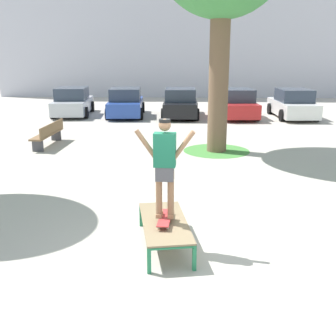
{
  "coord_description": "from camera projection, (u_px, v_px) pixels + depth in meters",
  "views": [
    {
      "loc": [
        -0.0,
        -6.44,
        3.25
      ],
      "look_at": [
        -0.32,
        1.73,
        1.0
      ],
      "focal_mm": 44.46,
      "sensor_mm": 36.0,
      "label": 1
    }
  ],
  "objects": [
    {
      "name": "building_facade",
      "position": [
        231.0,
        11.0,
        32.09
      ],
      "size": [
        35.78,
        4.0,
        12.84
      ],
      "primitive_type": "cube",
      "color": "silver",
      "rests_on": "ground"
    },
    {
      "name": "car_silver",
      "position": [
        73.0,
        102.0,
        22.63
      ],
      "size": [
        2.2,
        4.34,
        1.5
      ],
      "color": "#B7BABF",
      "rests_on": "ground"
    },
    {
      "name": "car_white",
      "position": [
        293.0,
        104.0,
        21.72
      ],
      "size": [
        2.03,
        4.26,
        1.5
      ],
      "color": "silver",
      "rests_on": "ground"
    },
    {
      "name": "skater",
      "position": [
        165.0,
        162.0,
        6.84
      ],
      "size": [
        1.0,
        0.3,
        1.69
      ],
      "color": "#8E6647",
      "rests_on": "skateboard"
    },
    {
      "name": "car_blue",
      "position": [
        126.0,
        103.0,
        22.28
      ],
      "size": [
        2.13,
        4.3,
        1.5
      ],
      "color": "#28479E",
      "rests_on": "ground"
    },
    {
      "name": "ground_plane",
      "position": [
        183.0,
        252.0,
        7.07
      ],
      "size": [
        120.0,
        120.0,
        0.0
      ],
      "primitive_type": "plane",
      "color": "#B2AA9E"
    },
    {
      "name": "car_red",
      "position": [
        236.0,
        104.0,
        21.85
      ],
      "size": [
        2.12,
        4.3,
        1.5
      ],
      "color": "red",
      "rests_on": "ground"
    },
    {
      "name": "skateboard",
      "position": [
        165.0,
        218.0,
        7.1
      ],
      "size": [
        0.25,
        0.81,
        0.09
      ],
      "color": "#B23333",
      "rests_on": "skate_box"
    },
    {
      "name": "grass_patch_mid_back",
      "position": [
        216.0,
        151.0,
        14.42
      ],
      "size": [
        2.29,
        2.29,
        0.01
      ],
      "primitive_type": "cylinder",
      "color": "#47893D",
      "rests_on": "ground"
    },
    {
      "name": "skate_box",
      "position": [
        165.0,
        224.0,
        7.19
      ],
      "size": [
        1.07,
        2.0,
        0.46
      ],
      "color": "#237A4C",
      "rests_on": "ground"
    },
    {
      "name": "car_black",
      "position": [
        180.0,
        104.0,
        22.06
      ],
      "size": [
        1.93,
        4.2,
        1.5
      ],
      "color": "black",
      "rests_on": "ground"
    },
    {
      "name": "park_bench",
      "position": [
        49.0,
        134.0,
        15.12
      ],
      "size": [
        0.51,
        2.41,
        0.83
      ],
      "color": "brown",
      "rests_on": "ground"
    }
  ]
}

